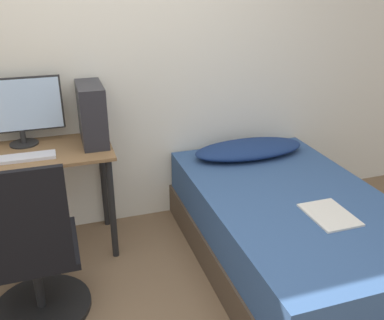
{
  "coord_description": "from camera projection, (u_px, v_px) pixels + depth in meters",
  "views": [
    {
      "loc": [
        -0.28,
        -1.47,
        1.8
      ],
      "look_at": [
        0.47,
        0.83,
        0.75
      ],
      "focal_mm": 40.0,
      "sensor_mm": 36.0,
      "label": 1
    }
  ],
  "objects": [
    {
      "name": "wall_back",
      "position": [
        95.0,
        62.0,
        2.93
      ],
      "size": [
        8.0,
        0.05,
        2.5
      ],
      "color": "silver",
      "rests_on": "ground_plane"
    },
    {
      "name": "desk",
      "position": [
        41.0,
        171.0,
        2.81
      ],
      "size": [
        0.93,
        0.53,
        0.75
      ],
      "color": "brown",
      "rests_on": "ground_plane"
    },
    {
      "name": "office_chair",
      "position": [
        33.0,
        264.0,
        2.3
      ],
      "size": [
        0.56,
        0.56,
        0.99
      ],
      "color": "black",
      "rests_on": "ground_plane"
    },
    {
      "name": "bed",
      "position": [
        290.0,
        231.0,
        2.8
      ],
      "size": [
        1.14,
        1.86,
        0.52
      ],
      "color": "#4C3D2D",
      "rests_on": "ground_plane"
    },
    {
      "name": "pillow",
      "position": [
        249.0,
        149.0,
        3.26
      ],
      "size": [
        0.86,
        0.36,
        0.11
      ],
      "color": "navy",
      "rests_on": "bed"
    },
    {
      "name": "magazine",
      "position": [
        330.0,
        215.0,
        2.46
      ],
      "size": [
        0.24,
        0.32,
        0.01
      ],
      "color": "silver",
      "rests_on": "bed"
    },
    {
      "name": "monitor",
      "position": [
        18.0,
        108.0,
        2.77
      ],
      "size": [
        0.56,
        0.19,
        0.45
      ],
      "color": "black",
      "rests_on": "desk"
    },
    {
      "name": "keyboard",
      "position": [
        24.0,
        158.0,
        2.63
      ],
      "size": [
        0.38,
        0.12,
        0.02
      ],
      "color": "silver",
      "rests_on": "desk"
    },
    {
      "name": "pc_tower",
      "position": [
        92.0,
        114.0,
        2.83
      ],
      "size": [
        0.16,
        0.38,
        0.4
      ],
      "color": "#232328",
      "rests_on": "desk"
    }
  ]
}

